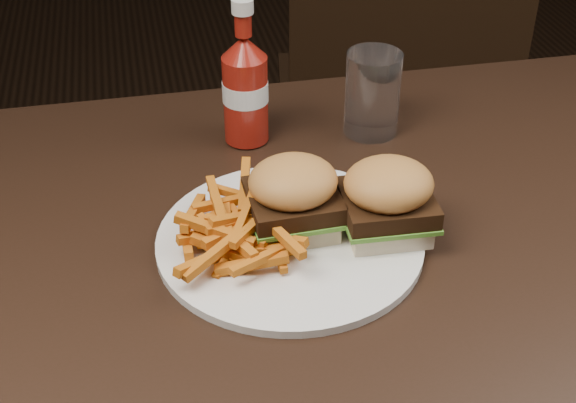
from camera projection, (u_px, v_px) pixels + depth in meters
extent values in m
cube|color=black|center=(336.00, 263.00, 0.88)|extent=(1.20, 0.80, 0.04)
cube|color=black|center=(385.00, 105.00, 1.80)|extent=(0.54, 0.54, 0.04)
cylinder|color=white|center=(290.00, 240.00, 0.87)|extent=(0.29, 0.29, 0.01)
cube|color=beige|center=(293.00, 220.00, 0.88)|extent=(0.09, 0.08, 0.02)
cube|color=#FBE1BD|center=(385.00, 222.00, 0.87)|extent=(0.09, 0.08, 0.02)
cylinder|color=maroon|center=(246.00, 99.00, 1.02)|extent=(0.07, 0.07, 0.12)
cylinder|color=white|center=(372.00, 94.00, 1.04)|extent=(0.09, 0.09, 0.11)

